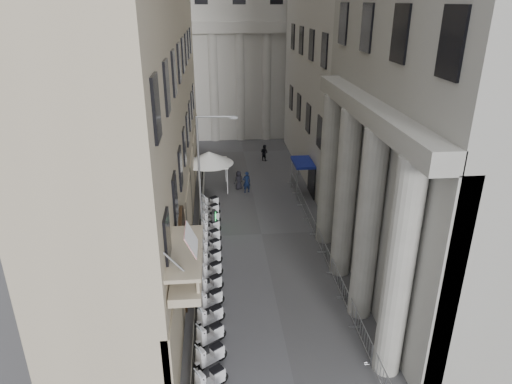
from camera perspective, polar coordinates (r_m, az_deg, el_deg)
far_building at (r=57.35m, az=-2.43°, el=22.52°), size 22.00×10.00×30.00m
iron_fence at (r=31.31m, az=-6.98°, el=-6.62°), size 0.30×28.00×1.40m
blue_awning at (r=39.12m, az=5.73°, el=-0.31°), size 1.60×3.00×3.00m
scooter_2 at (r=22.24m, az=-5.60°, el=-20.79°), size 1.47×1.24×1.50m
scooter_3 at (r=23.28m, az=-5.61°, el=-18.41°), size 1.47×1.24×1.50m
scooter_4 at (r=24.35m, az=-5.61°, el=-16.24°), size 1.47×1.24×1.50m
scooter_5 at (r=25.46m, az=-5.62°, el=-14.26°), size 1.47×1.24×1.50m
scooter_6 at (r=26.59m, az=-5.62°, el=-12.44°), size 1.47×1.24×1.50m
scooter_7 at (r=27.75m, az=-5.63°, el=-10.77°), size 1.47×1.24×1.50m
scooter_8 at (r=28.92m, az=-5.63°, el=-9.24°), size 1.47×1.24×1.50m
scooter_9 at (r=30.12m, az=-5.63°, el=-7.83°), size 1.47×1.24×1.50m
scooter_10 at (r=31.34m, az=-5.64°, el=-6.52°), size 1.47×1.24×1.50m
scooter_11 at (r=32.57m, az=-5.64°, el=-5.32°), size 1.47×1.24×1.50m
scooter_12 at (r=33.81m, az=-5.64°, el=-4.20°), size 1.47×1.24×1.50m
scooter_13 at (r=35.06m, az=-5.65°, el=-3.16°), size 1.47×1.24×1.50m
scooter_14 at (r=36.33m, az=-5.65°, el=-2.20°), size 1.47×1.24×1.50m
barrier_1 at (r=23.72m, az=13.16°, el=-18.08°), size 0.60×2.40×1.10m
barrier_2 at (r=25.56m, az=11.43°, el=-14.49°), size 0.60×2.40×1.10m
barrier_3 at (r=27.50m, az=9.99°, el=-11.39°), size 0.60×2.40×1.10m
barrier_4 at (r=29.52m, az=8.76°, el=-8.69°), size 0.60×2.40×1.10m
barrier_5 at (r=31.62m, az=7.71°, el=-6.35°), size 0.60×2.40×1.10m
barrier_6 at (r=33.76m, az=6.80°, el=-4.29°), size 0.60×2.40×1.10m
barrier_7 at (r=35.96m, az=6.00°, el=-2.49°), size 0.60×2.40×1.10m
barrier_8 at (r=38.19m, az=5.30°, el=-0.89°), size 0.60×2.40×1.10m
barrier_9 at (r=40.45m, az=4.68°, el=0.53°), size 0.60×2.40×1.10m
security_tent at (r=39.40m, az=-5.85°, el=4.27°), size 4.18×4.18×3.40m
street_lamp at (r=30.94m, az=-6.54°, el=3.31°), size 2.75×0.41×8.44m
info_kiosk at (r=32.54m, az=-5.27°, el=-3.70°), size 0.28×0.78×1.63m
pedestrian_a at (r=39.04m, az=-1.18°, el=1.26°), size 0.79×0.64×1.90m
pedestrian_b at (r=47.10m, az=1.04°, el=4.95°), size 1.02×1.02×1.67m
pedestrian_c at (r=39.78m, az=-2.18°, el=1.49°), size 0.97×0.85×1.67m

